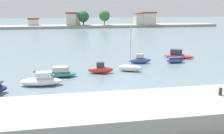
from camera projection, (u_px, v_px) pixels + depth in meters
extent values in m
plane|color=slate|center=(112.00, 96.00, 28.59)|extent=(400.00, 400.00, 0.00)
cube|color=#9E998C|center=(128.00, 114.00, 21.49)|extent=(84.54, 6.82, 1.90)
cylinder|color=#2D2D33|center=(220.00, 92.00, 23.12)|extent=(0.31, 0.31, 0.67)
ellipsoid|color=white|center=(41.00, 81.00, 32.41)|extent=(5.21, 2.31, 0.99)
cube|color=silver|center=(44.00, 75.00, 32.27)|extent=(1.99, 1.25, 0.70)
cube|color=black|center=(52.00, 74.00, 32.36)|extent=(0.15, 1.01, 0.49)
ellipsoid|color=teal|center=(57.00, 74.00, 36.39)|extent=(5.54, 2.59, 0.76)
cube|color=#BCB2A3|center=(61.00, 69.00, 36.27)|extent=(2.17, 1.46, 0.67)
cube|color=black|center=(68.00, 68.00, 36.34)|extent=(0.19, 1.14, 0.47)
ellipsoid|color=#C63833|center=(101.00, 70.00, 38.28)|extent=(3.83, 1.57, 1.02)
cube|color=#333338|center=(100.00, 64.00, 38.09)|extent=(1.15, 0.92, 0.62)
cube|color=black|center=(104.00, 64.00, 38.12)|extent=(0.15, 0.74, 0.43)
ellipsoid|color=white|center=(130.00, 68.00, 39.45)|extent=(3.80, 2.57, 1.01)
cylinder|color=silver|center=(131.00, 44.00, 38.62)|extent=(0.10, 0.10, 6.19)
cylinder|color=#B7B7BC|center=(124.00, 60.00, 39.39)|extent=(1.75, 0.82, 0.08)
ellipsoid|color=#3856A8|center=(140.00, 60.00, 45.00)|extent=(3.96, 1.35, 1.00)
cube|color=#BCB2A3|center=(139.00, 56.00, 44.79)|extent=(1.27, 0.78, 0.64)
cube|color=black|center=(143.00, 55.00, 44.87)|extent=(0.11, 0.66, 0.45)
ellipsoid|color=#3856A8|center=(175.00, 60.00, 45.38)|extent=(3.29, 1.33, 0.89)
cube|color=navy|center=(176.00, 57.00, 45.26)|extent=(2.63, 1.11, 0.12)
ellipsoid|color=#C63833|center=(179.00, 56.00, 49.47)|extent=(5.71, 4.23, 0.77)
cube|color=#333338|center=(176.00, 52.00, 49.46)|extent=(2.46, 2.13, 0.88)
cube|color=black|center=(182.00, 51.00, 49.11)|extent=(0.62, 1.03, 0.61)
sphere|color=orange|center=(34.00, 71.00, 39.01)|extent=(0.33, 0.33, 0.33)
cube|color=gray|center=(74.00, 26.00, 120.33)|extent=(136.80, 11.61, 1.11)
cube|color=beige|center=(33.00, 22.00, 117.39)|extent=(4.37, 3.51, 2.69)
cube|color=brown|center=(33.00, 19.00, 117.00)|extent=(4.80, 3.86, 0.70)
cube|color=beige|center=(71.00, 20.00, 118.30)|extent=(4.39, 4.54, 5.20)
cube|color=brown|center=(71.00, 13.00, 117.63)|extent=(4.82, 5.00, 0.70)
cube|color=#B2A38E|center=(76.00, 19.00, 120.40)|extent=(3.41, 5.20, 5.07)
cube|color=#565156|center=(76.00, 13.00, 119.74)|extent=(3.75, 5.72, 0.70)
cube|color=beige|center=(141.00, 19.00, 124.08)|extent=(5.92, 5.21, 4.90)
cube|color=#995B42|center=(141.00, 13.00, 123.45)|extent=(6.51, 5.74, 0.70)
cube|color=beige|center=(148.00, 19.00, 124.38)|extent=(6.04, 5.47, 5.25)
cube|color=brown|center=(148.00, 12.00, 123.71)|extent=(6.65, 6.01, 0.70)
cylinder|color=brown|center=(105.00, 23.00, 121.17)|extent=(0.36, 0.36, 2.21)
sphere|color=#2D6B33|center=(105.00, 16.00, 120.45)|extent=(5.08, 5.08, 5.08)
cylinder|color=brown|center=(83.00, 23.00, 119.56)|extent=(0.36, 0.36, 1.88)
sphere|color=#235B2D|center=(83.00, 16.00, 118.88)|extent=(5.12, 5.12, 5.12)
cylinder|color=brown|center=(84.00, 23.00, 122.03)|extent=(0.36, 0.36, 1.86)
sphere|color=#387A3D|center=(84.00, 16.00, 121.36)|extent=(5.03, 5.03, 5.03)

